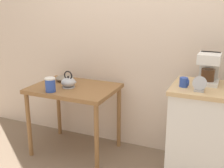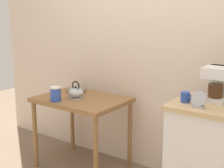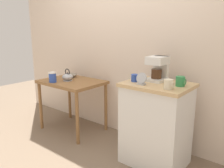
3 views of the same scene
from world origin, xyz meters
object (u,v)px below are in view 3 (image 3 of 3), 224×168
(coffee_maker, at_px, (158,68))
(canister_enamel, at_px, (53,77))
(mug_tall_green, at_px, (180,81))
(mug_blue, at_px, (135,78))
(bowl_stoneware, at_px, (70,75))
(teakettle, at_px, (68,77))
(mug_small_cream, at_px, (169,84))
(table_clock, at_px, (141,79))

(coffee_maker, bearing_deg, canister_enamel, -167.45)
(mug_tall_green, distance_m, mug_blue, 0.47)
(mug_blue, bearing_deg, bowl_stoneware, 169.24)
(teakettle, height_order, coffee_maker, coffee_maker)
(teakettle, distance_m, mug_tall_green, 1.61)
(bowl_stoneware, height_order, teakettle, teakettle)
(mug_small_cream, bearing_deg, teakettle, 174.94)
(coffee_maker, xyz_separation_m, mug_blue, (-0.17, -0.19, -0.10))
(canister_enamel, bearing_deg, teakettle, 64.39)
(teakettle, bearing_deg, table_clock, -6.42)
(bowl_stoneware, relative_size, mug_tall_green, 2.07)
(canister_enamel, bearing_deg, coffee_maker, 12.55)
(bowl_stoneware, height_order, mug_small_cream, mug_small_cream)
(mug_small_cream, bearing_deg, coffee_maker, 133.44)
(mug_small_cream, distance_m, mug_blue, 0.42)
(bowl_stoneware, xyz_separation_m, teakettle, (0.16, -0.18, 0.02))
(coffee_maker, xyz_separation_m, table_clock, (-0.04, -0.27, -0.09))
(bowl_stoneware, relative_size, mug_small_cream, 2.14)
(mug_tall_green, relative_size, mug_blue, 1.23)
(bowl_stoneware, relative_size, mug_blue, 2.54)
(canister_enamel, bearing_deg, table_clock, 1.76)
(canister_enamel, relative_size, mug_small_cream, 1.49)
(bowl_stoneware, distance_m, teakettle, 0.25)
(canister_enamel, relative_size, mug_blue, 1.77)
(teakettle, relative_size, mug_tall_green, 1.91)
(mug_blue, xyz_separation_m, table_clock, (0.13, -0.08, 0.02))
(mug_blue, bearing_deg, mug_small_cream, -10.09)
(coffee_maker, relative_size, mug_blue, 3.34)
(bowl_stoneware, height_order, coffee_maker, coffee_maker)
(mug_blue, distance_m, table_clock, 0.15)
(bowl_stoneware, bearing_deg, table_clock, -12.83)
(canister_enamel, xyz_separation_m, mug_small_cream, (1.65, 0.05, 0.14))
(teakettle, height_order, table_clock, table_clock)
(bowl_stoneware, relative_size, teakettle, 1.09)
(bowl_stoneware, height_order, mug_tall_green, mug_tall_green)
(teakettle, xyz_separation_m, coffee_maker, (1.31, 0.13, 0.25))
(mug_tall_green, distance_m, table_clock, 0.37)
(coffee_maker, bearing_deg, mug_blue, -131.15)
(canister_enamel, bearing_deg, mug_small_cream, 1.63)
(teakettle, xyz_separation_m, mug_tall_green, (1.60, 0.04, 0.16))
(teakettle, height_order, canister_enamel, teakettle)
(bowl_stoneware, distance_m, mug_small_cream, 1.77)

